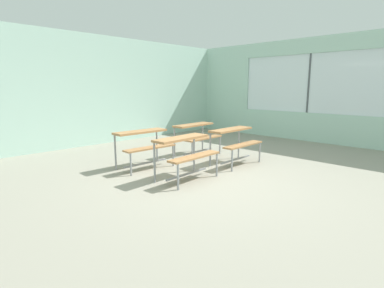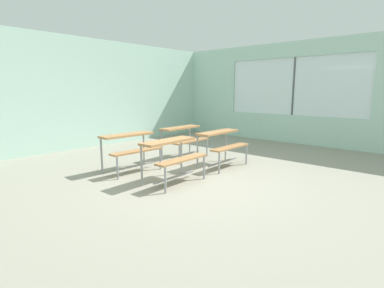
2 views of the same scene
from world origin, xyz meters
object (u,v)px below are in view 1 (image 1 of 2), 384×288
at_px(desk_bench_r1c0, 144,140).
at_px(desk_bench_r1c1, 197,132).
at_px(desk_bench_r0c0, 186,148).
at_px(desk_bench_r0c1, 235,138).

height_order(desk_bench_r1c0, desk_bench_r1c1, same).
bearing_deg(desk_bench_r0c0, desk_bench_r0c1, -1.41).
xyz_separation_m(desk_bench_r0c0, desk_bench_r1c0, (-0.05, 1.14, 0.00)).
relative_size(desk_bench_r0c0, desk_bench_r0c1, 1.02).
bearing_deg(desk_bench_r0c1, desk_bench_r1c0, 142.95).
distance_m(desk_bench_r0c0, desk_bench_r1c0, 1.14).
bearing_deg(desk_bench_r1c1, desk_bench_r0c0, -144.83).
relative_size(desk_bench_r0c0, desk_bench_r1c1, 1.00).
xyz_separation_m(desk_bench_r0c0, desk_bench_r1c1, (1.49, 1.14, 0.00)).
height_order(desk_bench_r0c0, desk_bench_r0c1, same).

